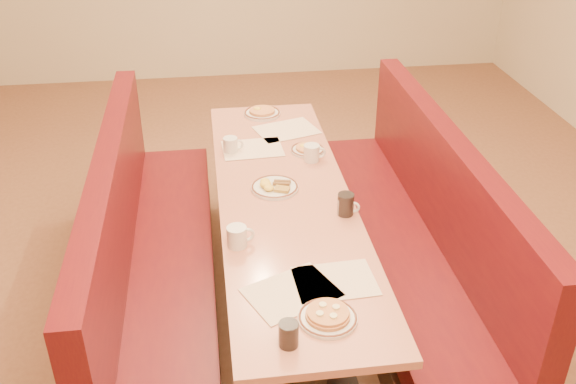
{
  "coord_description": "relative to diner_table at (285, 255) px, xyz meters",
  "views": [
    {
      "loc": [
        -0.38,
        -2.89,
        2.48
      ],
      "look_at": [
        0.0,
        -0.12,
        0.85
      ],
      "focal_mm": 40.0,
      "sensor_mm": 36.0,
      "label": 1
    }
  ],
  "objects": [
    {
      "name": "pancake_plate",
      "position": [
        0.04,
        -0.98,
        0.39
      ],
      "size": [
        0.24,
        0.24,
        0.05
      ],
      "rotation": [
        0.0,
        0.0,
        -0.05
      ],
      "color": "silver",
      "rests_on": "diner_table"
    },
    {
      "name": "placemat_near_right",
      "position": [
        0.12,
        -0.74,
        0.38
      ],
      "size": [
        0.36,
        0.28,
        0.0
      ],
      "primitive_type": "cube",
      "rotation": [
        0.0,
        0.0,
        0.05
      ],
      "color": "beige",
      "rests_on": "diner_table"
    },
    {
      "name": "extra_plate_mid",
      "position": [
        0.2,
        0.51,
        0.39
      ],
      "size": [
        0.2,
        0.2,
        0.04
      ],
      "rotation": [
        0.0,
        0.0,
        -0.31
      ],
      "color": "silver",
      "rests_on": "diner_table"
    },
    {
      "name": "soda_tumbler_near",
      "position": [
        -0.13,
        -1.1,
        0.43
      ],
      "size": [
        0.08,
        0.08,
        0.11
      ],
      "color": "black",
      "rests_on": "diner_table"
    },
    {
      "name": "coffee_mug_b",
      "position": [
        -0.28,
        -0.41,
        0.43
      ],
      "size": [
        0.13,
        0.09,
        0.1
      ],
      "rotation": [
        0.0,
        0.0,
        0.17
      ],
      "color": "silver",
      "rests_on": "diner_table"
    },
    {
      "name": "extra_plate_far",
      "position": [
        -0.01,
        1.1,
        0.39
      ],
      "size": [
        0.25,
        0.25,
        0.05
      ],
      "rotation": [
        0.0,
        0.0,
        0.23
      ],
      "color": "silver",
      "rests_on": "diner_table"
    },
    {
      "name": "coffee_mug_a",
      "position": [
        0.28,
        -0.21,
        0.42
      ],
      "size": [
        0.11,
        0.08,
        0.09
      ],
      "rotation": [
        0.0,
        0.0,
        -0.33
      ],
      "color": "silver",
      "rests_on": "diner_table"
    },
    {
      "name": "booth_left",
      "position": [
        -0.73,
        0.0,
        -0.01
      ],
      "size": [
        0.55,
        2.5,
        1.05
      ],
      "color": "#4C3326",
      "rests_on": "ground"
    },
    {
      "name": "coffee_mug_d",
      "position": [
        -0.25,
        0.57,
        0.42
      ],
      "size": [
        0.12,
        0.09,
        0.09
      ],
      "rotation": [
        0.0,
        0.0,
        0.03
      ],
      "color": "silver",
      "rests_on": "diner_table"
    },
    {
      "name": "coffee_mug_c",
      "position": [
        0.21,
        0.39,
        0.43
      ],
      "size": [
        0.13,
        0.09,
        0.1
      ],
      "rotation": [
        0.0,
        0.0,
        -0.08
      ],
      "color": "silver",
      "rests_on": "diner_table"
    },
    {
      "name": "diner_table",
      "position": [
        0.0,
        0.0,
        0.0
      ],
      "size": [
        0.7,
        2.5,
        0.75
      ],
      "color": "black",
      "rests_on": "ground"
    },
    {
      "name": "eggs_plate",
      "position": [
        -0.05,
        0.09,
        0.39
      ],
      "size": [
        0.26,
        0.26,
        0.05
      ],
      "rotation": [
        0.0,
        0.0,
        -0.38
      ],
      "color": "silver",
      "rests_on": "diner_table"
    },
    {
      "name": "booth_right",
      "position": [
        0.73,
        0.0,
        -0.01
      ],
      "size": [
        0.55,
        2.5,
        1.05
      ],
      "color": "#4C3326",
      "rests_on": "ground"
    },
    {
      "name": "ground",
      "position": [
        0.0,
        0.0,
        -0.37
      ],
      "size": [
        8.0,
        8.0,
        0.0
      ],
      "primitive_type": "plane",
      "color": "#9E6647",
      "rests_on": "ground"
    },
    {
      "name": "placemat_far_right",
      "position": [
        0.12,
        0.83,
        0.38
      ],
      "size": [
        0.44,
        0.38,
        0.0
      ],
      "primitive_type": "cube",
      "rotation": [
        0.0,
        0.0,
        0.3
      ],
      "color": "beige",
      "rests_on": "diner_table"
    },
    {
      "name": "soda_tumbler_mid",
      "position": [
        0.28,
        -0.21,
        0.43
      ],
      "size": [
        0.08,
        0.08,
        0.12
      ],
      "color": "black",
      "rests_on": "diner_table"
    },
    {
      "name": "placemat_far_left",
      "position": [
        -0.12,
        0.59,
        0.38
      ],
      "size": [
        0.37,
        0.29,
        0.0
      ],
      "primitive_type": "cube",
      "rotation": [
        0.0,
        0.0,
        0.05
      ],
      "color": "beige",
      "rests_on": "diner_table"
    },
    {
      "name": "placemat_near_left",
      "position": [
        -0.08,
        -0.79,
        0.38
      ],
      "size": [
        0.45,
        0.4,
        0.0
      ],
      "primitive_type": "cube",
      "rotation": [
        0.0,
        0.0,
        0.42
      ],
      "color": "beige",
      "rests_on": "diner_table"
    }
  ]
}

